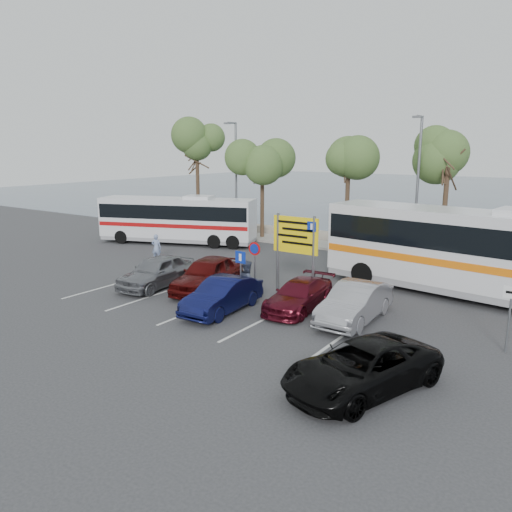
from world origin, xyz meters
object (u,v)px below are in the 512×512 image
Objects in this scene: coach_bus_right at (473,256)px; suv_black at (362,367)px; street_lamp_left at (235,174)px; direction_sign at (295,241)px; car_silver_b at (355,303)px; street_lamp_right at (417,180)px; car_blue at (222,295)px; car_red at (208,274)px; car_silver_a at (157,271)px; pedestrian_far at (248,282)px; coach_bus_left at (177,221)px; pedestrian_near at (156,248)px; car_maroon at (299,295)px.

suv_black is (-0.50, -10.63, -1.21)m from coach_bus_right.
street_lamp_left is 15.24m from direction_sign.
car_silver_b is (-2.40, 5.00, 0.06)m from suv_black.
car_blue is at bearing -102.90° from street_lamp_right.
street_lamp_left is at bearing 136.83° from direction_sign.
car_blue is 3.09m from car_red.
car_silver_a reaches higher than car_silver_b.
suv_black is at bearing -48.16° from direction_sign.
coach_bus_right is at bearing -95.58° from pedestrian_far.
car_silver_a is 0.92× the size of suv_black.
street_lamp_left is 24.38m from suv_black.
coach_bus_left is 5.82× the size of pedestrian_far.
street_lamp_right is 14.86m from car_blue.
coach_bus_left is (-12.73, 6.02, -0.90)m from direction_sign.
suv_black is 1.08× the size of car_silver_b.
street_lamp_right is at bearing 0.00° from street_lamp_left.
car_red reaches higher than suv_black.
coach_bus_left is 2.62× the size of car_blue.
street_lamp_left is 1.96× the size of car_blue.
car_silver_b is 13.94m from pedestrian_near.
car_blue is 7.82m from suv_black.
car_silver_a is 0.99× the size of car_silver_b.
street_lamp_left is 19.31m from car_silver_b.
pedestrian_near is at bearing 131.31° from car_silver_a.
car_maroon is at bearing 1.96° from car_silver_a.
car_blue is (-1.20, -3.65, -1.76)m from direction_sign.
street_lamp_left is 1.70× the size of suv_black.
coach_bus_right is 3.04× the size of car_silver_a.
coach_bus_right is (17.50, -6.39, -2.73)m from street_lamp_left.
car_silver_b is at bearing 145.20° from pedestrian_near.
car_blue is at bearing -39.99° from coach_bus_left.
car_silver_a is 2.35× the size of pedestrian_far.
car_silver_a is 7.25m from car_maroon.
car_silver_b is at bearing -117.24° from coach_bus_right.
street_lamp_left is 5.11× the size of pedestrian_near.
suv_black is (6.00, -6.70, -1.77)m from direction_sign.
car_silver_b is at bearing -39.46° from street_lamp_left.
car_maroon is (12.20, -12.02, -4.00)m from street_lamp_left.
coach_bus_left reaches higher than suv_black.
car_blue is at bearing 128.23° from pedestrian_near.
suv_black is at bearing -65.64° from car_silver_b.
coach_bus_right is 10.71m from suv_black.
suv_black is (18.73, -12.72, -0.87)m from coach_bus_left.
car_silver_a is 2.76× the size of pedestrian_near.
car_blue is at bearing -108.28° from direction_sign.
car_blue is 0.94× the size of car_silver_b.
coach_bus_right is at bearing 43.37° from car_maroon.
street_lamp_right reaches higher than pedestrian_far.
direction_sign is 4.33m from car_silver_b.
car_silver_a is (6.73, -8.54, -0.79)m from coach_bus_left.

